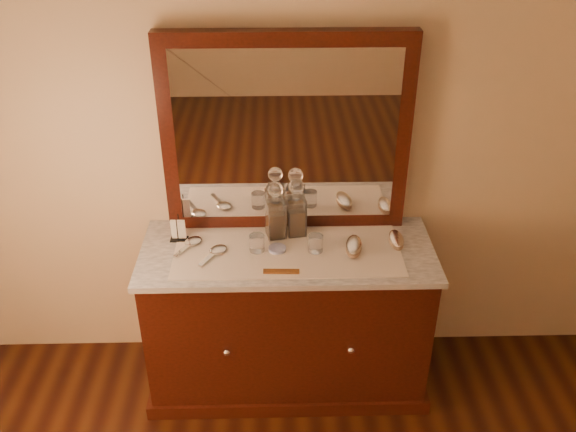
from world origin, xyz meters
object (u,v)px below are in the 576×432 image
object	(u,v)px
mirror_frame	(286,135)
comb	(281,271)
dresser_cabinet	(288,319)
decanter_left	(276,216)
brush_near	(354,246)
pin_dish	(277,249)
hand_mirror_inner	(216,252)
decanter_right	(296,213)
napkin_rack	(178,231)
brush_far	(396,240)
hand_mirror_outer	(191,243)

from	to	relation	value
mirror_frame	comb	xyz separation A→B (m)	(-0.03, -0.44, -0.49)
dresser_cabinet	mirror_frame	world-z (taller)	mirror_frame
decanter_left	brush_near	distance (m)	0.41
mirror_frame	pin_dish	xyz separation A→B (m)	(-0.05, -0.25, -0.49)
decanter_left	hand_mirror_inner	xyz separation A→B (m)	(-0.29, -0.15, -0.11)
pin_dish	comb	distance (m)	0.19
decanter_right	napkin_rack	bearing A→B (deg)	-175.94
decanter_right	brush_far	distance (m)	0.51
decanter_left	dresser_cabinet	bearing A→B (deg)	-65.82
hand_mirror_outer	decanter_left	bearing A→B (deg)	9.49
brush_near	hand_mirror_inner	size ratio (longest dim) A/B	0.92
dresser_cabinet	pin_dish	distance (m)	0.45
decanter_left	napkin_rack	bearing A→B (deg)	-177.74
mirror_frame	hand_mirror_inner	bearing A→B (deg)	-141.79
brush_far	hand_mirror_outer	world-z (taller)	brush_far
napkin_rack	brush_near	world-z (taller)	napkin_rack
comb	hand_mirror_inner	world-z (taller)	hand_mirror_inner
dresser_cabinet	comb	world-z (taller)	comb
comb	brush_far	size ratio (longest dim) A/B	1.06
napkin_rack	hand_mirror_outer	distance (m)	0.09
mirror_frame	hand_mirror_outer	bearing A→B (deg)	-157.86
brush_near	brush_far	world-z (taller)	brush_near
brush_near	brush_far	bearing A→B (deg)	14.30
hand_mirror_inner	pin_dish	bearing A→B (deg)	3.57
pin_dish	decanter_right	xyz separation A→B (m)	(0.10, 0.15, 0.11)
dresser_cabinet	decanter_left	distance (m)	0.58
hand_mirror_outer	comb	bearing A→B (deg)	-29.00
dresser_cabinet	mirror_frame	bearing A→B (deg)	90.00
mirror_frame	napkin_rack	size ratio (longest dim) A/B	9.06
napkin_rack	decanter_left	bearing A→B (deg)	2.26
mirror_frame	comb	world-z (taller)	mirror_frame
dresser_cabinet	decanter_left	xyz separation A→B (m)	(-0.05, 0.12, 0.56)
pin_dish	hand_mirror_outer	bearing A→B (deg)	171.89
dresser_cabinet	hand_mirror_inner	world-z (taller)	hand_mirror_inner
mirror_frame	decanter_left	distance (m)	0.40
brush_far	hand_mirror_inner	world-z (taller)	brush_far
mirror_frame	napkin_rack	xyz separation A→B (m)	(-0.54, -0.14, -0.45)
brush_near	dresser_cabinet	bearing A→B (deg)	175.98
pin_dish	decanter_left	xyz separation A→B (m)	(-0.00, 0.13, 0.11)
decanter_left	hand_mirror_outer	xyz separation A→B (m)	(-0.42, -0.07, -0.11)
pin_dish	hand_mirror_inner	world-z (taller)	hand_mirror_inner
napkin_rack	decanter_right	distance (m)	0.59
dresser_cabinet	decanter_right	world-z (taller)	decanter_right
decanter_left	brush_near	xyz separation A→B (m)	(0.38, -0.14, -0.09)
decanter_right	brush_near	bearing A→B (deg)	-31.35
brush_near	brush_far	size ratio (longest dim) A/B	1.16
pin_dish	napkin_rack	xyz separation A→B (m)	(-0.49, 0.11, 0.04)
brush_near	decanter_right	bearing A→B (deg)	148.65
decanter_right	hand_mirror_outer	world-z (taller)	decanter_right
mirror_frame	napkin_rack	bearing A→B (deg)	-165.27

